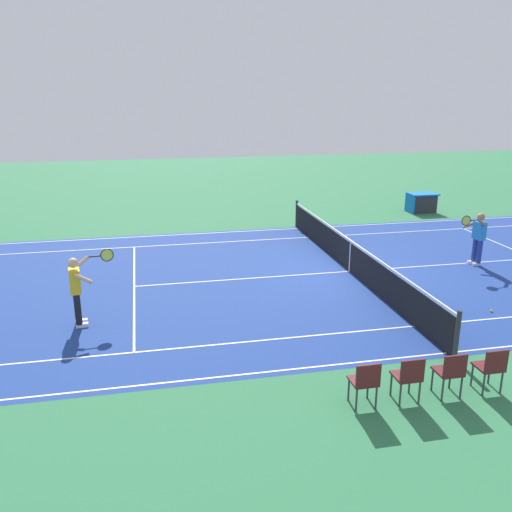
# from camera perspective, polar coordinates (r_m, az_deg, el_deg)

# --- Properties ---
(ground_plane) EXTENTS (60.00, 60.00, 0.00)m
(ground_plane) POSITION_cam_1_polar(r_m,az_deg,el_deg) (16.80, 9.74, -1.60)
(ground_plane) COLOR #2D7247
(court_slab) EXTENTS (24.20, 11.40, 0.00)m
(court_slab) POSITION_cam_1_polar(r_m,az_deg,el_deg) (16.80, 9.74, -1.59)
(court_slab) COLOR navy
(court_slab) RESTS_ON ground_plane
(court_line_markings) EXTENTS (23.85, 11.05, 0.01)m
(court_line_markings) POSITION_cam_1_polar(r_m,az_deg,el_deg) (16.80, 9.74, -1.58)
(court_line_markings) COLOR white
(court_line_markings) RESTS_ON ground_plane
(tennis_net) EXTENTS (0.10, 11.70, 1.08)m
(tennis_net) POSITION_cam_1_polar(r_m,az_deg,el_deg) (16.66, 9.82, 0.01)
(tennis_net) COLOR #2D2D33
(tennis_net) RESTS_ON ground_plane
(tennis_player_near) EXTENTS (1.03, 0.82, 1.70)m
(tennis_player_near) POSITION_cam_1_polar(r_m,az_deg,el_deg) (13.18, -18.18, -3.17)
(tennis_player_near) COLOR black
(tennis_player_near) RESTS_ON ground_plane
(tennis_player_far) EXTENTS (1.05, 0.78, 1.70)m
(tennis_player_far) POSITION_cam_1_polar(r_m,az_deg,el_deg) (18.32, 22.19, 1.95)
(tennis_player_far) COLOR navy
(tennis_player_far) RESTS_ON ground_plane
(tennis_ball) EXTENTS (0.07, 0.07, 0.07)m
(tennis_ball) POSITION_cam_1_polar(r_m,az_deg,el_deg) (14.78, 23.38, -5.28)
(tennis_ball) COLOR #CCE01E
(tennis_ball) RESTS_ON ground_plane
(spectator_chair_0) EXTENTS (0.44, 0.44, 0.88)m
(spectator_chair_0) POSITION_cam_1_polar(r_m,az_deg,el_deg) (10.85, 23.37, -10.52)
(spectator_chair_0) COLOR #38383D
(spectator_chair_0) RESTS_ON ground_plane
(spectator_chair_1) EXTENTS (0.44, 0.44, 0.88)m
(spectator_chair_1) POSITION_cam_1_polar(r_m,az_deg,el_deg) (10.43, 19.67, -11.23)
(spectator_chair_1) COLOR #38383D
(spectator_chair_1) RESTS_ON ground_plane
(spectator_chair_2) EXTENTS (0.44, 0.44, 0.88)m
(spectator_chair_2) POSITION_cam_1_polar(r_m,az_deg,el_deg) (10.06, 15.66, -11.94)
(spectator_chair_2) COLOR #38383D
(spectator_chair_2) RESTS_ON ground_plane
(spectator_chair_3) EXTENTS (0.44, 0.44, 0.88)m
(spectator_chair_3) POSITION_cam_1_polar(r_m,az_deg,el_deg) (9.73, 11.33, -12.63)
(spectator_chair_3) COLOR #38383D
(spectator_chair_3) RESTS_ON ground_plane
(equipment_cart_tarped) EXTENTS (1.25, 0.84, 0.85)m
(equipment_cart_tarped) POSITION_cam_1_polar(r_m,az_deg,el_deg) (25.75, 16.91, 5.38)
(equipment_cart_tarped) COLOR #2D2D33
(equipment_cart_tarped) RESTS_ON ground_plane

